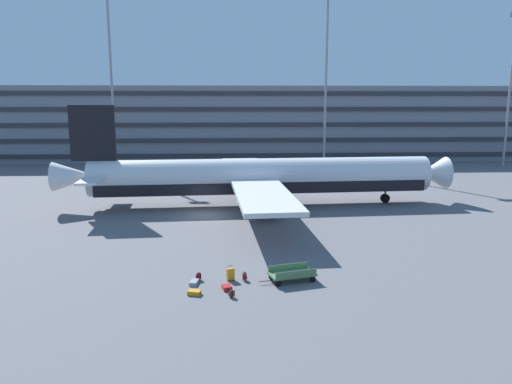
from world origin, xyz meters
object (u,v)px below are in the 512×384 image
Objects in this scene: suitcase_upright at (227,287)px; baggage_cart at (292,274)px; suitcase_small at (194,282)px; backpack_large at (198,276)px; airliner at (258,178)px; suitcase_red at (231,274)px; backpack_scuffed at (245,277)px; suitcase_laid_flat at (194,293)px; backpack_black at (231,294)px.

baggage_cart is at bearing 16.51° from suitcase_upright.
suitcase_upright is at bearing -25.40° from suitcase_small.
airliner is at bearing 77.03° from backpack_large.
backpack_large is 0.15× the size of baggage_cart.
backpack_large is 5.38m from baggage_cart.
suitcase_red is 1.55× the size of backpack_scuffed.
backpack_black is at bearing -13.47° from suitcase_laid_flat.
baggage_cart is (5.56, 0.22, 0.32)m from suitcase_small.
baggage_cart is (5.36, -0.41, 0.20)m from backpack_large.
backpack_black is at bearing -43.45° from suitcase_small.
suitcase_red reaches higher than baggage_cart.
airliner reaches higher than suitcase_small.
baggage_cart is at bearing -3.63° from backpack_scuffed.
backpack_scuffed is at bearing 34.71° from suitcase_laid_flat.
baggage_cart reaches higher than backpack_black.
backpack_scuffed is (0.82, -0.08, -0.13)m from suitcase_red.
airliner is 80.02× the size of backpack_black.
backpack_large is at bearing 125.88° from backpack_black.
airliner is 67.51× the size of backpack_scuffed.
baggage_cart is (3.51, -0.25, 0.04)m from suitcase_red.
backpack_large reaches higher than backpack_black.
airliner is 20.57m from backpack_large.
backpack_large is 1.06× the size of backpack_black.
airliner is 20.38m from backpack_scuffed.
suitcase_small is 2.89m from backpack_black.
suitcase_small is 2.91m from backpack_scuffed.
suitcase_upright is at bearing -163.49° from baggage_cart.
suitcase_red is 2.78m from suitcase_laid_flat.
suitcase_red reaches higher than suitcase_small.
baggage_cart is (0.78, -20.30, -2.37)m from airliner.
backpack_black is 4.12m from baggage_cart.
backpack_black is (1.89, -2.62, -0.01)m from backpack_large.
suitcase_laid_flat is (0.12, -1.51, 0.01)m from suitcase_small.
backpack_black reaches higher than suitcase_laid_flat.
backpack_large is at bearing 87.87° from suitcase_laid_flat.
backpack_large is (0.08, 2.14, 0.10)m from suitcase_laid_flat.
airliner is at bearing 78.06° from suitcase_laid_flat.
airliner is 21.77m from suitcase_upright.
airliner is 22.68m from suitcase_laid_flat.
suitcase_red is at bearing 175.89° from baggage_cart.
backpack_scuffed reaches higher than suitcase_small.
suitcase_upright is 0.81× the size of suitcase_red.
backpack_large is 0.90× the size of backpack_scuffed.
backpack_black is at bearing -147.50° from baggage_cart.
suitcase_red is 0.84m from backpack_scuffed.
suitcase_small is at bearing 154.60° from suitcase_upright.
suitcase_small is (-4.78, -20.52, -2.68)m from airliner.
suitcase_upright is at bearing 102.60° from backpack_black.
suitcase_red is (-2.73, -20.05, -2.41)m from airliner.
suitcase_upright is at bearing 20.23° from suitcase_laid_flat.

